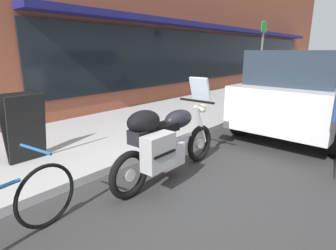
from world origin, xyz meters
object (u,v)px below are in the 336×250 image
touring_motorcycle (165,140)px  parking_sign_pole (261,54)px  parked_minivan (310,89)px  sandwich_board_sign (24,128)px

touring_motorcycle → parking_sign_pole: size_ratio=0.83×
touring_motorcycle → parked_minivan: size_ratio=0.47×
touring_motorcycle → sandwich_board_sign: size_ratio=2.07×
touring_motorcycle → sandwich_board_sign: bearing=118.6°
sandwich_board_sign → parking_sign_pole: 7.73m
parked_minivan → parking_sign_pole: size_ratio=1.75×
parked_minivan → touring_motorcycle: bearing=169.6°
parked_minivan → sandwich_board_sign: parked_minivan is taller
touring_motorcycle → parking_sign_pole: bearing=12.5°
touring_motorcycle → parked_minivan: parked_minivan is taller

